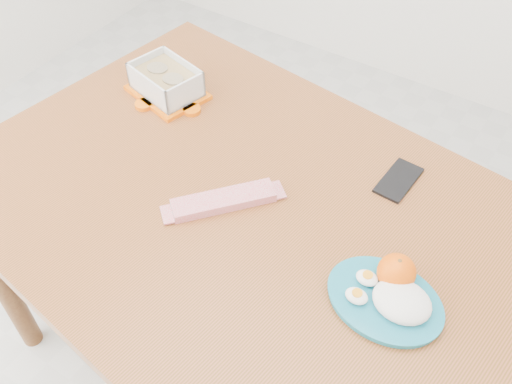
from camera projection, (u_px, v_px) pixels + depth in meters
The scene contains 7 objects.
ground at pixel (227, 371), 1.77m from camera, with size 3.50×3.50×0.00m, color #B7B7B2.
dining_table at pixel (256, 236), 1.29m from camera, with size 1.47×1.08×0.75m.
food_container at pixel (166, 81), 1.48m from camera, with size 0.22×0.19×0.08m.
orange_fruit at pixel (396, 272), 1.07m from camera, with size 0.07×0.07×0.07m, color #FF6405.
rice_plate at pixel (390, 299), 1.05m from camera, with size 0.24×0.24×0.06m.
candy_bar at pixel (224, 200), 1.23m from camera, with size 0.23×0.06×0.02m, color red.
smartphone at pixel (399, 180), 1.29m from camera, with size 0.07×0.13×0.01m, color black.
Camera 1 is at (0.52, -0.63, 1.67)m, focal length 40.00 mm.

